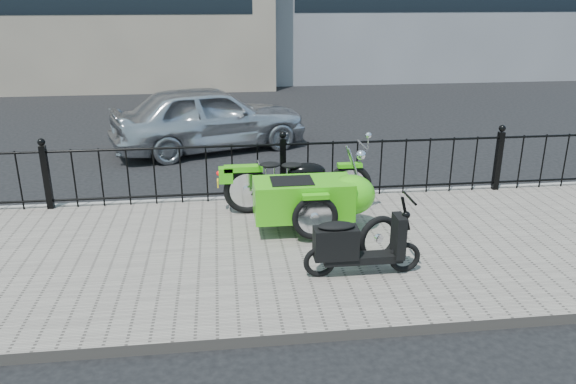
{
  "coord_description": "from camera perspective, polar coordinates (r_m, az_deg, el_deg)",
  "views": [
    {
      "loc": [
        -0.94,
        -6.91,
        3.18
      ],
      "look_at": [
        -0.09,
        -0.1,
        0.72
      ],
      "focal_mm": 35.0,
      "sensor_mm": 36.0,
      "label": 1
    }
  ],
  "objects": [
    {
      "name": "ground",
      "position": [
        7.66,
        0.6,
        -4.82
      ],
      "size": [
        120.0,
        120.0,
        0.0
      ],
      "primitive_type": "plane",
      "color": "black",
      "rests_on": "ground"
    },
    {
      "name": "sidewalk",
      "position": [
        7.19,
        1.14,
        -6.02
      ],
      "size": [
        30.0,
        3.8,
        0.12
      ],
      "primitive_type": "cube",
      "color": "slate",
      "rests_on": "ground"
    },
    {
      "name": "curb",
      "position": [
        8.96,
        -0.62,
        -0.68
      ],
      "size": [
        30.0,
        0.1,
        0.12
      ],
      "primitive_type": "cube",
      "color": "gray",
      "rests_on": "ground"
    },
    {
      "name": "iron_fence",
      "position": [
        8.66,
        -0.52,
        2.28
      ],
      "size": [
        14.11,
        0.11,
        1.08
      ],
      "color": "black",
      "rests_on": "sidewalk"
    },
    {
      "name": "motorcycle_sidecar",
      "position": [
        7.6,
        2.69,
        -0.2
      ],
      "size": [
        2.28,
        1.48,
        0.98
      ],
      "color": "black",
      "rests_on": "sidewalk"
    },
    {
      "name": "scooter",
      "position": [
        6.39,
        6.82,
        -5.45
      ],
      "size": [
        1.36,
        0.4,
        0.92
      ],
      "color": "black",
      "rests_on": "sidewalk"
    },
    {
      "name": "spare_tire",
      "position": [
        6.79,
        9.2,
        -4.68
      ],
      "size": [
        0.57,
        0.27,
        0.57
      ],
      "primitive_type": "torus",
      "rotation": [
        1.57,
        0.0,
        0.35
      ],
      "color": "black",
      "rests_on": "sidewalk"
    },
    {
      "name": "sedan_car",
      "position": [
        11.98,
        -7.99,
        7.5
      ],
      "size": [
        4.36,
        2.82,
        1.38
      ],
      "primitive_type": "imported",
      "rotation": [
        0.0,
        0.0,
        1.89
      ],
      "color": "#B5B7BC",
      "rests_on": "ground"
    }
  ]
}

